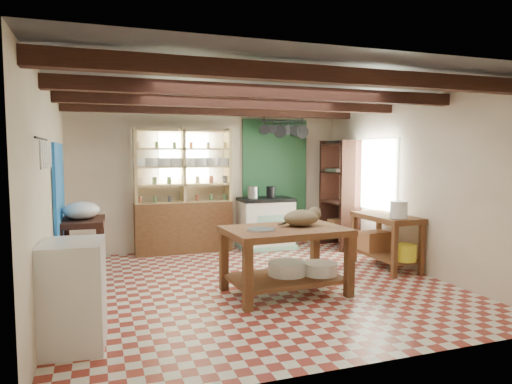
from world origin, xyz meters
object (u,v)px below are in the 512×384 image
object	(u,v)px
prep_table	(83,250)
right_counter	(386,242)
work_table	(285,261)
stove	(266,223)
white_cabinet	(73,294)
cat	(301,218)

from	to	relation	value
prep_table	right_counter	bearing A→B (deg)	-7.25
work_table	prep_table	distance (m)	2.82
stove	white_cabinet	size ratio (longest dim) A/B	0.99
work_table	cat	distance (m)	0.58
work_table	stove	size ratio (longest dim) A/B	1.54
work_table	right_counter	xyz separation A→B (m)	(1.96, 0.66, -0.01)
white_cabinet	right_counter	bearing A→B (deg)	22.79
prep_table	white_cabinet	distance (m)	2.26
stove	cat	world-z (taller)	cat
white_cabinet	cat	distance (m)	2.86
work_table	stove	world-z (taller)	stove
white_cabinet	right_counter	size ratio (longest dim) A/B	0.85
work_table	cat	xyz separation A→B (m)	(0.25, 0.06, 0.52)
prep_table	stove	bearing A→B (deg)	23.64
stove	prep_table	size ratio (longest dim) A/B	1.11
white_cabinet	prep_table	bearing A→B (deg)	93.70
work_table	prep_table	bearing A→B (deg)	146.09
prep_table	cat	bearing A→B (deg)	-24.47
stove	right_counter	distance (m)	2.33
white_cabinet	cat	xyz separation A→B (m)	(2.69, 0.88, 0.45)
prep_table	work_table	bearing A→B (deg)	-27.93
white_cabinet	stove	bearing A→B (deg)	51.72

